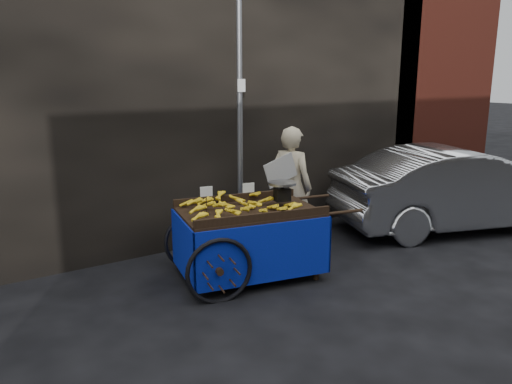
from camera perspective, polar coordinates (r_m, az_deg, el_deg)
ground at (r=6.59m, az=1.98°, el=-9.54°), size 80.00×80.00×0.00m
building_wall at (r=8.50m, az=-6.03°, el=12.87°), size 13.50×2.00×5.00m
street_pole at (r=7.34m, az=-1.86°, el=9.01°), size 0.12×0.10×4.00m
banana_cart at (r=6.30m, az=-1.26°, el=-2.92°), size 2.54×1.51×1.29m
vendor at (r=7.51m, az=4.03°, el=0.63°), size 0.96×0.78×1.82m
plastic_bag at (r=7.41m, az=1.99°, el=-5.83°), size 0.29×0.23×0.26m
parked_car at (r=9.02m, az=22.16°, el=0.38°), size 4.43×2.75×1.38m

